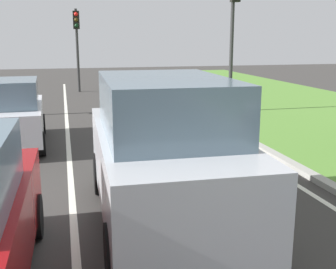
{
  "coord_description": "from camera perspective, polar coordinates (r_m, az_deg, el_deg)",
  "views": [
    {
      "loc": [
        -0.73,
        3.11,
        2.82
      ],
      "look_at": [
        0.95,
        9.91,
        1.2
      ],
      "focal_mm": 44.96,
      "sensor_mm": 36.0,
      "label": 1
    }
  ],
  "objects": [
    {
      "name": "traffic_light_near_right",
      "position": [
        16.0,
        8.88,
        15.36
      ],
      "size": [
        0.32,
        0.5,
        5.22
      ],
      "color": "#2D2D2D",
      "rests_on": "ground"
    },
    {
      "name": "curb_right",
      "position": [
        12.23,
        9.73,
        -0.22
      ],
      "size": [
        0.24,
        48.0,
        0.12
      ],
      "primitive_type": "cube",
      "color": "#9E9B93",
      "rests_on": "ground"
    },
    {
      "name": "lane_line_right_edge",
      "position": [
        12.05,
        7.54,
        -0.61
      ],
      "size": [
        0.12,
        32.0,
        0.01
      ],
      "primitive_type": "cube",
      "color": "silver",
      "rests_on": "ground"
    },
    {
      "name": "car_hatchback_far",
      "position": [
        11.74,
        -20.7,
        2.67
      ],
      "size": [
        1.84,
        3.76,
        1.78
      ],
      "rotation": [
        0.0,
        0.0,
        0.04
      ],
      "color": "silver",
      "rests_on": "ground"
    },
    {
      "name": "traffic_light_far_median",
      "position": [
        22.73,
        -12.26,
        13.06
      ],
      "size": [
        0.32,
        0.5,
        4.26
      ],
      "color": "#2D2D2D",
      "rests_on": "ground"
    },
    {
      "name": "lane_line_center",
      "position": [
        11.25,
        -13.33,
        -1.84
      ],
      "size": [
        0.12,
        32.0,
        0.01
      ],
      "primitive_type": "cube",
      "color": "silver",
      "rests_on": "ground"
    },
    {
      "name": "ground_plane",
      "position": [
        11.27,
        -9.77,
        -1.66
      ],
      "size": [
        60.0,
        60.0,
        0.0
      ],
      "primitive_type": "plane",
      "color": "#383533"
    },
    {
      "name": "car_suv_ahead",
      "position": [
        6.25,
        -0.63,
        -2.33
      ],
      "size": [
        2.09,
        4.56,
        2.28
      ],
      "rotation": [
        0.0,
        0.0,
        -0.03
      ],
      "color": "#B7BABF",
      "rests_on": "ground"
    }
  ]
}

